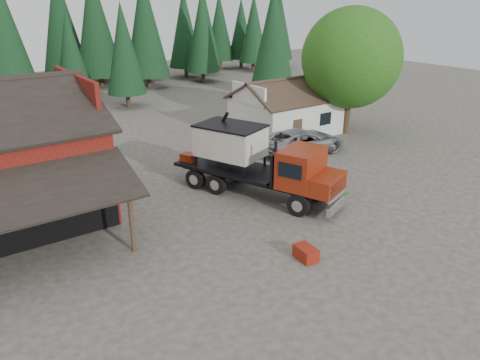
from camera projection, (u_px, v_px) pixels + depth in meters
ground at (258, 235)px, 22.96m from camera, size 120.00×120.00×0.00m
farmhouse at (287, 113)px, 39.17m from camera, size 8.60×6.42×4.65m
deciduous_tree at (352, 62)px, 37.47m from camera, size 8.00×8.00×10.20m
conifer_backdrop at (40, 94)px, 54.70m from camera, size 76.00×16.00×16.00m
near_pine_b at (124, 48)px, 46.68m from camera, size 3.96×3.96×10.40m
near_pine_c at (273, 33)px, 51.91m from camera, size 4.84×4.84×12.40m
near_pine_d at (4, 35)px, 43.75m from camera, size 5.28×5.28×13.40m
feed_truck at (256, 160)px, 26.77m from camera, size 6.25×10.45×4.59m
silver_car at (302, 141)px, 34.32m from camera, size 6.75×3.45×1.82m
equip_box at (306, 253)px, 20.77m from camera, size 0.82×1.17×0.60m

